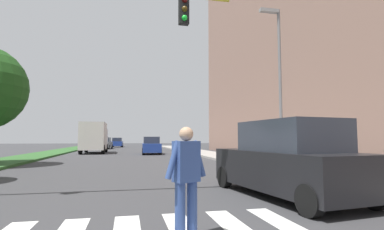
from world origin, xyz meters
name	(u,v)px	position (x,y,z in m)	size (l,w,h in m)	color
ground_plane	(122,156)	(0.00, 30.00, 0.00)	(140.00, 140.00, 0.00)	#38383A
median_strip	(28,157)	(-6.90, 28.00, 0.07)	(3.00, 64.00, 0.15)	#2D5B28
apartment_block_right	(368,5)	(18.51, 22.00, 11.81)	(14.51, 39.58, 23.62)	#937060
sidewalk_right	(215,155)	(7.89, 28.00, 0.07)	(3.00, 64.00, 0.15)	#9E9991
street_lamp_right	(278,73)	(7.29, 15.80, 4.59)	(1.02, 0.24, 7.50)	slate
pedestrian_performer	(186,176)	(1.32, 7.91, 0.93)	(0.72, 0.38, 1.69)	#334C8C
suv_crossing	(287,161)	(4.51, 10.45, 0.93)	(2.49, 4.80, 1.97)	black
sedan_midblock	(151,146)	(2.76, 32.32, 0.78)	(1.94, 4.20, 1.68)	navy
sedan_distant	(105,144)	(-2.71, 48.04, 0.78)	(2.07, 4.52, 1.67)	#474C51
sedan_far_horizon	(117,143)	(-1.25, 57.28, 0.77)	(2.02, 4.53, 1.65)	navy
truck_box_delivery	(94,137)	(-2.87, 35.34, 1.63)	(2.40, 6.20, 3.10)	silver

